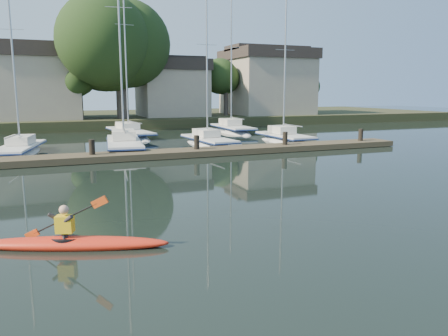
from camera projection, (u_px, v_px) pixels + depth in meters
name	position (u px, v px, depth m)	size (l,w,h in m)	color
ground	(252.00, 229.00, 12.18)	(160.00, 160.00, 0.00)	black
kayak	(71.00, 241.00, 10.68)	(4.66, 2.24, 1.52)	#D34110
dock	(147.00, 155.00, 24.94)	(34.00, 2.00, 1.80)	brown
sailboat_1	(20.00, 157.00, 26.53)	(3.37, 7.99, 12.70)	silver
sailboat_2	(124.00, 153.00, 28.59)	(3.25, 9.50, 15.40)	silver
sailboat_3	(209.00, 148.00, 30.87)	(2.50, 7.59, 12.03)	silver
sailboat_4	(284.00, 145.00, 32.82)	(2.20, 6.98, 11.81)	silver
sailboat_6	(130.00, 139.00, 36.69)	(3.20, 9.97, 15.58)	silver
sailboat_7	(232.00, 135.00, 40.47)	(2.36, 8.30, 13.30)	silver
shore	(111.00, 96.00, 49.03)	(90.00, 25.25, 12.75)	#263219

